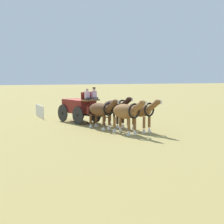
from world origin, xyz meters
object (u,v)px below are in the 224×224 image
at_px(draft_horse_rear_off, 101,110).
at_px(show_wagon, 80,107).
at_px(draft_horse_rear_near, 115,108).
at_px(draft_horse_lead_near, 140,111).
at_px(draft_horse_lead_off, 126,112).

bearing_deg(draft_horse_rear_off, show_wagon, -169.63).
height_order(draft_horse_rear_near, draft_horse_lead_near, draft_horse_rear_near).
bearing_deg(show_wagon, draft_horse_lead_near, 26.77).
height_order(draft_horse_lead_near, draft_horse_lead_off, draft_horse_lead_off).
bearing_deg(draft_horse_lead_near, show_wagon, -153.23).
height_order(draft_horse_rear_near, draft_horse_lead_off, draft_horse_rear_near).
xyz_separation_m(show_wagon, draft_horse_rear_off, (3.55, 0.65, 0.04)).
bearing_deg(draft_horse_rear_off, draft_horse_lead_off, 20.75).
bearing_deg(show_wagon, draft_horse_lead_off, 14.70).
bearing_deg(draft_horse_lead_off, draft_horse_rear_near, 174.20).
bearing_deg(draft_horse_lead_near, draft_horse_rear_off, -132.69).
relative_size(draft_horse_lead_near, draft_horse_lead_off, 1.05).
height_order(draft_horse_rear_near, draft_horse_rear_off, draft_horse_rear_near).
height_order(draft_horse_rear_off, draft_horse_lead_near, draft_horse_lead_near).
relative_size(show_wagon, draft_horse_lead_off, 1.93).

